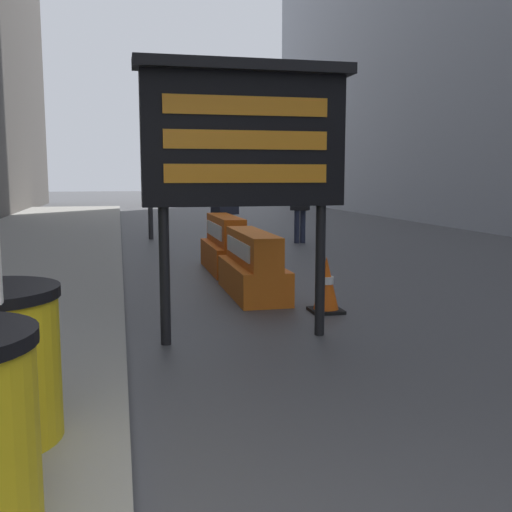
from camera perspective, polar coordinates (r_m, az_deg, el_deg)
name	(u,v)px	position (r m, az deg, el deg)	size (l,w,h in m)	color
message_board	(245,139)	(5.77, -1.10, 11.12)	(2.06, 0.36, 2.66)	black
jersey_barrier_orange_near	(252,267)	(8.08, -0.34, -1.07)	(0.64, 1.86, 0.86)	orange
jersey_barrier_orange_far	(225,247)	(10.15, -2.94, 0.89)	(0.60, 1.87, 0.93)	orange
traffic_cone_near	(245,235)	(12.72, -1.10, 1.98)	(0.39, 0.39, 0.70)	black
traffic_cone_mid	(326,285)	(7.12, 6.71, -2.77)	(0.37, 0.37, 0.67)	black
traffic_light_near_curb	(149,132)	(15.26, -10.18, 11.54)	(0.28, 0.44, 3.66)	#2D2D30
pedestrian_worker	(225,204)	(11.42, -2.98, 4.93)	(0.55, 0.48, 1.80)	#333338
pedestrian_passerby	(300,203)	(14.30, 4.22, 5.05)	(0.49, 0.44, 1.62)	#23283D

